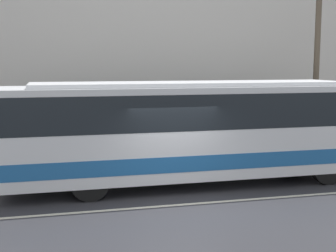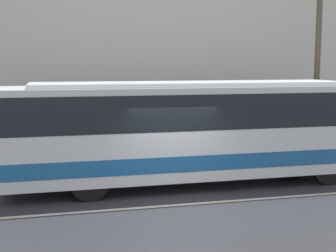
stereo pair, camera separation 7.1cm
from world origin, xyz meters
name	(u,v)px [view 2 (the right image)]	position (x,y,z in m)	size (l,w,h in m)	color
ground_plane	(181,205)	(0.00, 0.00, 0.00)	(60.00, 60.00, 0.00)	#333338
sidewalk	(142,161)	(0.00, 5.40, 0.08)	(60.00, 2.80, 0.16)	gray
building_facade	(134,20)	(0.00, 6.94, 5.39)	(60.00, 0.35, 11.17)	silver
lane_stripe	(181,205)	(0.00, 0.00, 0.00)	(54.00, 0.14, 0.01)	beige
transit_bus	(192,127)	(0.93, 2.09, 1.77)	(11.25, 2.60, 3.13)	silver
utility_pole_near	(317,68)	(6.56, 4.45, 3.50)	(0.22, 0.22, 6.68)	brown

